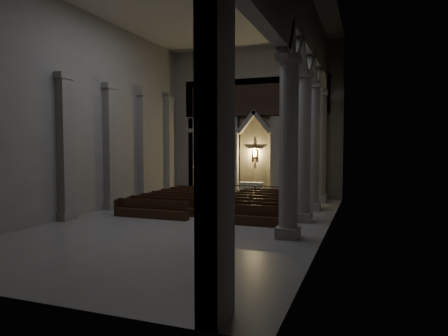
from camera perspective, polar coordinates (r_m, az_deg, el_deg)
name	(u,v)px	position (r m, az deg, el deg)	size (l,w,h in m)	color
room	(197,81)	(22.11, -3.89, 12.33)	(24.00, 24.10, 12.00)	gray
sanctuary_wall	(254,114)	(32.81, 4.38, 7.67)	(14.00, 0.77, 12.00)	gray
right_arcade	(303,74)	(21.87, 11.25, 12.97)	(1.00, 24.00, 12.00)	gray
left_pilasters	(128,148)	(28.17, -13.58, 2.78)	(0.60, 13.00, 8.03)	gray
sanctuary_step	(251,195)	(32.08, 3.87, -3.94)	(8.50, 2.60, 0.15)	gray
altar	(251,188)	(32.03, 3.93, -2.91)	(1.95, 0.78, 0.99)	#B8B1A2
altar_rail	(246,190)	(30.64, 3.13, -3.11)	(5.33, 0.09, 1.05)	black
candle_stand_left	(212,192)	(32.02, -1.74, -3.41)	(0.23, 0.23, 1.37)	olive
candle_stand_right	(287,196)	(29.70, 8.95, -3.91)	(0.25, 0.25, 1.50)	olive
pews	(220,205)	(25.36, -0.61, -5.29)	(9.99, 8.23, 1.02)	black
worshipper	(255,194)	(28.98, 4.50, -3.72)	(0.42, 0.28, 1.16)	black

